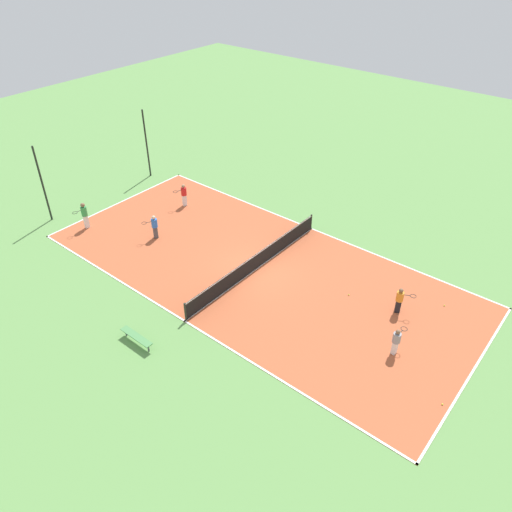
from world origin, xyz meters
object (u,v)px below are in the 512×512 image
Objects in this scene: player_near_blue at (154,225)px; tennis_ball_near_net at (349,295)px; tennis_ball_midcourt at (442,404)px; tennis_net at (256,261)px; player_far_green at (84,214)px; fence_post_back_left at (43,184)px; player_baseline_gray at (396,340)px; bench at (136,337)px; player_coach_red at (184,194)px; player_center_orange at (400,299)px; fence_post_back_right at (147,144)px; tennis_ball_right_alley at (444,306)px.

tennis_ball_near_net is at bearing 130.25° from player_near_blue.
tennis_ball_near_net is at bearing 60.64° from tennis_ball_midcourt.
tennis_net is at bearing 129.22° from player_near_blue.
player_near_blue is at bearing 101.43° from tennis_net.
player_far_green is 0.35× the size of fence_post_back_left.
player_baseline_gray is (-0.99, -8.84, 0.26)m from tennis_net.
player_coach_red reaches higher than bench.
fence_post_back_left reaches higher than player_center_orange.
player_coach_red is 0.31× the size of fence_post_back_left.
fence_post_back_right is at bearing -101.03° from player_near_blue.
tennis_net is 11.93m from tennis_ball_midcourt.
fence_post_back_right is at bearing 75.50° from tennis_ball_midcourt.
player_coach_red is (10.45, 7.67, 0.51)m from bench.
player_coach_red is at bearing 72.93° from tennis_net.
tennis_net is at bearing 109.20° from player_far_green.
player_center_orange reaches higher than bench.
player_far_green is 16.81m from tennis_ball_near_net.
tennis_ball_right_alley is (3.57, -9.35, -0.50)m from tennis_net.
bench is 10.86m from tennis_ball_near_net.
player_far_green is at bearing -37.33° from player_near_blue.
player_center_orange is 21.30× the size of tennis_ball_right_alley.
tennis_net is 11.46m from player_far_green.
tennis_net is 159.91× the size of tennis_ball_near_net.
bench is 27.68× the size of tennis_ball_midcourt.
tennis_net is 10.02m from tennis_ball_right_alley.
player_coach_red is 22.89× the size of tennis_ball_near_net.
tennis_net is 7.14× the size of player_near_blue.
tennis_ball_right_alley is (1.03, -17.63, -0.85)m from player_coach_red.
tennis_ball_near_net is at bearing 162.41° from player_center_orange.
tennis_ball_midcourt is 26.23m from fence_post_back_right.
bench is 15.21m from tennis_ball_right_alley.
player_baseline_gray is at bearing 63.91° from tennis_ball_midcourt.
player_far_green is at bearing -160.51° from fence_post_back_right.
tennis_net reaches higher than tennis_ball_midcourt.
tennis_ball_midcourt is at bearing 94.72° from player_far_green.
player_near_blue is (-3.91, -1.53, -0.02)m from player_coach_red.
tennis_ball_near_net is (4.59, -16.14, -0.97)m from player_far_green.
bench is 12.69m from player_center_orange.
tennis_ball_right_alley and tennis_ball_midcourt have the same top height.
fence_post_back_right is (1.61, 5.33, 1.60)m from player_coach_red.
tennis_net is 7.88m from player_center_orange.
player_coach_red is 5.79m from fence_post_back_right.
player_near_blue reaches higher than tennis_ball_right_alley.
player_baseline_gray is 20.56× the size of tennis_ball_right_alley.
player_near_blue is 22.41× the size of tennis_ball_midcourt.
tennis_net is at bearing -73.02° from fence_post_back_left.
tennis_ball_right_alley is (11.48, -9.96, -0.34)m from bench.
player_baseline_gray is 20.56× the size of tennis_ball_near_net.
fence_post_back_left reaches higher than player_coach_red.
tennis_net is 14.36m from fence_post_back_right.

